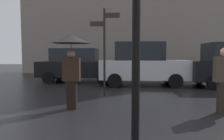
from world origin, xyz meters
TOP-DOWN VIEW (x-y plane):
  - pedestrian_with_umbrella at (-1.71, 2.92)m, footprint 1.05×1.05m
  - pedestrian_with_bag at (2.30, 2.76)m, footprint 0.52×0.24m
  - parked_car_left at (-2.85, 8.72)m, footprint 4.37×1.94m
  - parked_car_right at (0.58, 7.70)m, footprint 4.21×1.98m
  - street_signpost at (-0.99, 4.92)m, footprint 1.08×0.08m

SIDE VIEW (x-z plane):
  - parked_car_left at x=-2.85m, z-range 0.02..1.86m
  - pedestrian_with_bag at x=2.30m, z-range 0.11..1.80m
  - parked_car_right at x=0.58m, z-range 0.00..2.10m
  - pedestrian_with_umbrella at x=-1.71m, z-range 0.61..2.67m
  - street_signpost at x=-0.99m, z-range 0.33..3.50m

